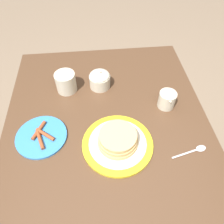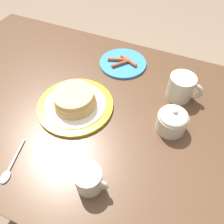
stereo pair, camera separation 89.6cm
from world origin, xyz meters
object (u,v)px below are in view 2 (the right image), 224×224
Objects in this scene: pancake_plate at (75,102)px; side_plate_bacon at (123,63)px; creamer_pitcher at (88,179)px; spoon at (10,168)px; sugar_bowl at (172,120)px; coffee_mug at (182,87)px.

pancake_plate is 1.36× the size of side_plate_bacon.
side_plate_bacon is 0.53m from creamer_pitcher.
creamer_pitcher is at bearing -52.63° from pancake_plate.
spoon is at bearing -100.91° from pancake_plate.
sugar_bowl is (0.15, 0.27, 0.00)m from creamer_pitcher.
sugar_bowl reaches higher than creamer_pitcher.
sugar_bowl is (0.01, -0.15, -0.01)m from coffee_mug.
creamer_pitcher is 0.76× the size of spoon.
pancake_plate is 1.89× the size of spoon.
pancake_plate is 2.78× the size of sugar_bowl.
pancake_plate is 2.15× the size of coffee_mug.
side_plate_bacon is at bearing 137.24° from sugar_bowl.
pancake_plate is at bearing -102.48° from side_plate_bacon.
side_plate_bacon is 1.59× the size of coffee_mug.
coffee_mug is 0.88× the size of spoon.
pancake_plate reaches higher than spoon.
coffee_mug is at bearing -19.46° from side_plate_bacon.
pancake_plate is 2.50× the size of creamer_pitcher.
sugar_bowl is at bearing 60.99° from creamer_pitcher.
pancake_plate is at bearing -172.35° from sugar_bowl.
coffee_mug is (0.26, -0.09, 0.04)m from side_plate_bacon.
pancake_plate is 0.29m from spoon.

